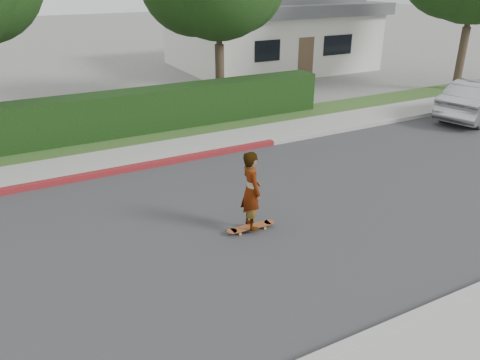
{
  "coord_description": "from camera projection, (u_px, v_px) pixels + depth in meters",
  "views": [
    {
      "loc": [
        -6.57,
        -7.99,
        5.08
      ],
      "look_at": [
        -2.28,
        0.12,
        1.0
      ],
      "focal_mm": 35.0,
      "sensor_mm": 36.0,
      "label": 1
    }
  ],
  "objects": [
    {
      "name": "curb_far",
      "position": [
        245.0,
        147.0,
        14.6
      ],
      "size": [
        60.0,
        0.2,
        0.15
      ],
      "primitive_type": "cube",
      "color": "#9E9E99",
      "rests_on": "ground"
    },
    {
      "name": "road",
      "position": [
        325.0,
        201.0,
        11.32
      ],
      "size": [
        60.0,
        8.0,
        0.01
      ],
      "primitive_type": "cube",
      "color": "#2D2D30",
      "rests_on": "ground"
    },
    {
      "name": "skateboarder",
      "position": [
        251.0,
        190.0,
        9.65
      ],
      "size": [
        0.48,
        0.66,
        1.7
      ],
      "primitive_type": "imported",
      "rotation": [
        0.0,
        0.0,
        1.45
      ],
      "color": "white",
      "rests_on": "skateboard"
    },
    {
      "name": "curb_near",
      "position": [
        473.0,
        293.0,
        7.98
      ],
      "size": [
        60.0,
        0.2,
        0.15
      ],
      "primitive_type": "cube",
      "color": "#9E9E99",
      "rests_on": "ground"
    },
    {
      "name": "planting_strip",
      "position": [
        212.0,
        127.0,
        16.63
      ],
      "size": [
        60.0,
        1.6,
        0.1
      ],
      "primitive_type": "cube",
      "color": "#2D4C1E",
      "rests_on": "ground"
    },
    {
      "name": "ground",
      "position": [
        325.0,
        202.0,
        11.32
      ],
      "size": [
        120.0,
        120.0,
        0.0
      ],
      "primitive_type": "plane",
      "color": "slate",
      "rests_on": "ground"
    },
    {
      "name": "curb_red_section",
      "position": [
        80.0,
        177.0,
        12.47
      ],
      "size": [
        12.0,
        0.21,
        0.15
      ],
      "primitive_type": "cube",
      "color": "maroon",
      "rests_on": "ground"
    },
    {
      "name": "skateboard",
      "position": [
        251.0,
        227.0,
        10.0
      ],
      "size": [
        1.11,
        0.26,
        0.1
      ],
      "rotation": [
        0.0,
        0.0,
        -0.04
      ],
      "color": "#B77B32",
      "rests_on": "ground"
    },
    {
      "name": "sidewalk_far",
      "position": [
        232.0,
        140.0,
        15.34
      ],
      "size": [
        60.0,
        1.6,
        0.12
      ],
      "primitive_type": "cube",
      "color": "gray",
      "rests_on": "ground"
    },
    {
      "name": "hedge",
      "position": [
        122.0,
        115.0,
        15.55
      ],
      "size": [
        15.0,
        1.0,
        1.5
      ],
      "primitive_type": "cube",
      "color": "black",
      "rests_on": "ground"
    },
    {
      "name": "car_silver",
      "position": [
        479.0,
        100.0,
        17.52
      ],
      "size": [
        4.62,
        2.67,
        1.44
      ],
      "primitive_type": "imported",
      "rotation": [
        0.0,
        0.0,
        1.85
      ],
      "color": "#A2A6A9",
      "rests_on": "ground"
    },
    {
      "name": "house",
      "position": [
        269.0,
        29.0,
        26.81
      ],
      "size": [
        10.6,
        8.6,
        4.3
      ],
      "color": "beige",
      "rests_on": "ground"
    }
  ]
}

